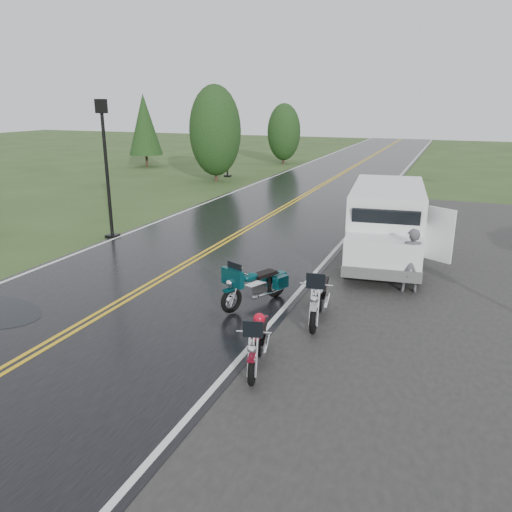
{
  "coord_description": "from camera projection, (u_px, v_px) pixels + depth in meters",
  "views": [
    {
      "loc": [
        7.23,
        -9.03,
        4.69
      ],
      "look_at": [
        2.8,
        2.0,
        1.0
      ],
      "focal_mm": 35.0,
      "sensor_mm": 36.0,
      "label": 1
    }
  ],
  "objects": [
    {
      "name": "ground",
      "position": [
        117.0,
        306.0,
        11.96
      ],
      "size": [
        120.0,
        120.0,
        0.0
      ],
      "primitive_type": "plane",
      "color": "#2D471E",
      "rests_on": "ground"
    },
    {
      "name": "road",
      "position": [
        265.0,
        218.0,
        20.82
      ],
      "size": [
        8.0,
        100.0,
        0.04
      ],
      "primitive_type": "cube",
      "color": "black",
      "rests_on": "ground"
    },
    {
      "name": "motorcycle_red",
      "position": [
        252.0,
        358.0,
        8.39
      ],
      "size": [
        1.14,
        2.01,
        1.12
      ],
      "primitive_type": null,
      "rotation": [
        0.0,
        0.0,
        0.25
      ],
      "color": "#5E0A18",
      "rests_on": "ground"
    },
    {
      "name": "motorcycle_teal",
      "position": [
        231.0,
        291.0,
        11.28
      ],
      "size": [
        1.49,
        2.14,
        1.19
      ],
      "primitive_type": null,
      "rotation": [
        0.0,
        0.0,
        -0.42
      ],
      "color": "#043136",
      "rests_on": "ground"
    },
    {
      "name": "motorcycle_silver",
      "position": [
        314.0,
        308.0,
        10.24
      ],
      "size": [
        1.07,
        2.24,
        1.27
      ],
      "primitive_type": null,
      "rotation": [
        0.0,
        0.0,
        0.14
      ],
      "color": "#9FA3A6",
      "rests_on": "ground"
    },
    {
      "name": "van_white",
      "position": [
        351.0,
        237.0,
        13.62
      ],
      "size": [
        2.83,
        6.04,
        2.29
      ],
      "primitive_type": null,
      "rotation": [
        0.0,
        0.0,
        0.11
      ],
      "color": "white",
      "rests_on": "ground"
    },
    {
      "name": "person_at_van",
      "position": [
        411.0,
        262.0,
        12.56
      ],
      "size": [
        0.69,
        0.55,
        1.66
      ],
      "primitive_type": "imported",
      "rotation": [
        0.0,
        0.0,
        3.43
      ],
      "color": "#515157",
      "rests_on": "ground"
    },
    {
      "name": "lamp_post_near_left",
      "position": [
        107.0,
        170.0,
        17.24
      ],
      "size": [
        0.41,
        0.41,
        4.83
      ],
      "primitive_type": null,
      "color": "black",
      "rests_on": "ground"
    },
    {
      "name": "lamp_post_far_left",
      "position": [
        227.0,
        139.0,
        31.79
      ],
      "size": [
        0.41,
        0.41,
        4.77
      ],
      "primitive_type": null,
      "color": "black",
      "rests_on": "ground"
    },
    {
      "name": "tree_left_mid",
      "position": [
        215.0,
        141.0,
        30.0
      ],
      "size": [
        3.11,
        3.11,
        4.86
      ],
      "primitive_type": null,
      "color": "#1E3D19",
      "rests_on": "ground"
    },
    {
      "name": "tree_left_far",
      "position": [
        284.0,
        138.0,
        38.66
      ],
      "size": [
        2.55,
        2.55,
        3.92
      ],
      "primitive_type": null,
      "color": "#1E3D19",
      "rests_on": "ground"
    },
    {
      "name": "pine_left_far",
      "position": [
        145.0,
        132.0,
        36.68
      ],
      "size": [
        2.46,
        2.46,
        5.13
      ],
      "primitive_type": null,
      "color": "#1E3D19",
      "rests_on": "ground"
    }
  ]
}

